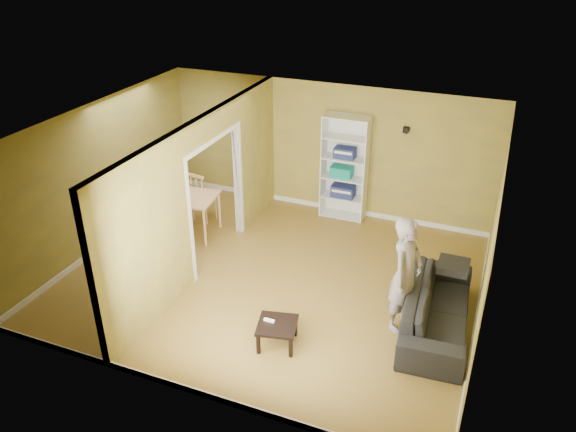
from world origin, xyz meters
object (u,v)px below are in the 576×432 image
object	(u,v)px
chair_far	(204,195)
dining_table	(182,199)
coffee_table	(277,327)
bookshelf	(345,167)
chair_near	(167,228)
person	(406,266)
sofa	(438,303)
chair_left	(154,204)

from	to	relation	value
chair_far	dining_table	bearing A→B (deg)	89.71
coffee_table	chair_far	size ratio (longest dim) A/B	0.52
bookshelf	chair_near	size ratio (longest dim) A/B	2.30
person	dining_table	size ratio (longest dim) A/B	1.65
sofa	dining_table	bearing A→B (deg)	73.60
dining_table	chair_far	size ratio (longest dim) A/B	1.21
bookshelf	chair_far	world-z (taller)	bookshelf
person	bookshelf	xyz separation A→B (m)	(-1.79, 3.03, 0.01)
coffee_table	chair_near	world-z (taller)	chair_near
chair_left	chair_far	bearing A→B (deg)	128.65
bookshelf	dining_table	bearing A→B (deg)	-144.84
dining_table	chair_left	xyz separation A→B (m)	(-0.67, 0.02, -0.24)
coffee_table	dining_table	bearing A→B (deg)	141.39
chair_left	chair_near	world-z (taller)	chair_left
chair_near	dining_table	bearing A→B (deg)	71.38
sofa	coffee_table	distance (m)	2.32
chair_far	chair_left	bearing A→B (deg)	45.62
sofa	person	xyz separation A→B (m)	(-0.48, -0.14, 0.60)
sofa	coffee_table	bearing A→B (deg)	117.51
sofa	chair_far	world-z (taller)	chair_far
bookshelf	dining_table	world-z (taller)	bookshelf
coffee_table	chair_near	size ratio (longest dim) A/B	0.59
sofa	dining_table	size ratio (longest dim) A/B	1.82
bookshelf	chair_left	world-z (taller)	bookshelf
coffee_table	chair_far	distance (m)	4.02
chair_far	coffee_table	bearing A→B (deg)	141.43
sofa	bookshelf	xyz separation A→B (m)	(-2.27, 2.89, 0.61)
chair_left	chair_near	size ratio (longest dim) A/B	1.03
bookshelf	chair_far	xyz separation A→B (m)	(-2.49, -1.20, -0.52)
dining_table	chair_near	xyz separation A→B (m)	(0.06, -0.66, -0.25)
sofa	bookshelf	world-z (taller)	bookshelf
coffee_table	person	bearing A→B (deg)	35.42
coffee_table	dining_table	xyz separation A→B (m)	(-2.86, 2.29, 0.39)
person	dining_table	distance (m)	4.54
chair_left	chair_far	xyz separation A→B (m)	(0.76, 0.59, 0.05)
sofa	person	bearing A→B (deg)	102.48
chair_near	chair_far	bearing A→B (deg)	64.92
chair_near	chair_far	distance (m)	1.28
chair_left	person	bearing A→B (deg)	76.79
chair_far	person	bearing A→B (deg)	164.42
coffee_table	chair_left	bearing A→B (deg)	146.84
bookshelf	chair_left	xyz separation A→B (m)	(-3.24, -1.79, -0.57)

